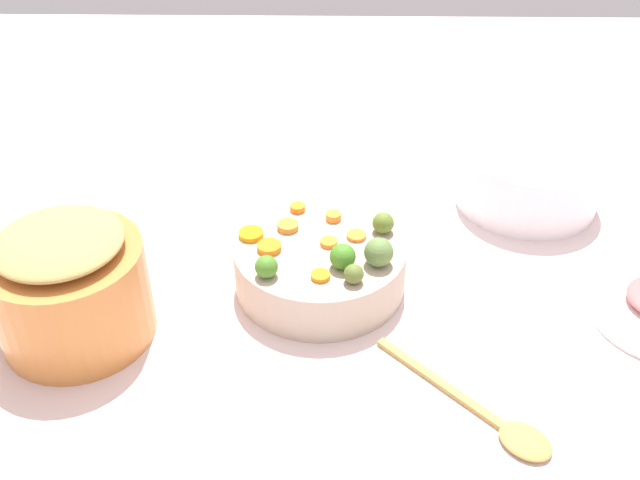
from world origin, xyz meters
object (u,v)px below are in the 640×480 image
at_px(serving_bowl_carrots, 320,265).
at_px(wooden_spoon, 496,421).
at_px(metal_pot, 72,293).
at_px(casserole_dish, 528,176).

height_order(serving_bowl_carrots, wooden_spoon, serving_bowl_carrots).
relative_size(serving_bowl_carrots, metal_pot, 1.22).
bearing_deg(casserole_dish, serving_bowl_carrots, -56.35).
relative_size(metal_pot, wooden_spoon, 0.98).
height_order(wooden_spoon, casserole_dish, casserole_dish).
bearing_deg(wooden_spoon, casserole_dish, 164.50).
height_order(metal_pot, wooden_spoon, metal_pot).
distance_m(metal_pot, casserole_dish, 0.80).
bearing_deg(casserole_dish, metal_pot, -63.45).
distance_m(serving_bowl_carrots, casserole_dish, 0.44).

